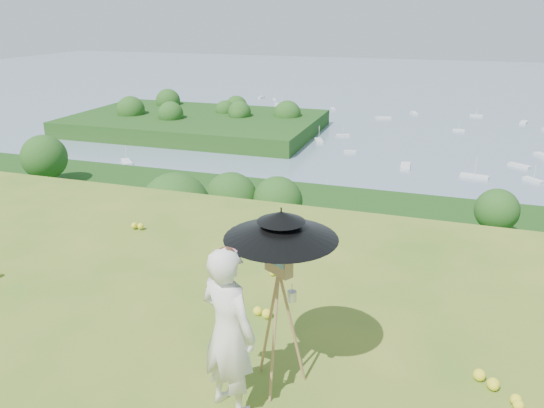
% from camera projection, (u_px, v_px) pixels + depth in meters
% --- Properties ---
extents(shoreline_tier, '(170.00, 28.00, 8.00)m').
position_uv_depth(shoreline_tier, '(401.00, 276.00, 84.53)').
color(shoreline_tier, '#665E52').
rests_on(shoreline_tier, bay_water).
extents(bay_water, '(700.00, 700.00, 0.00)m').
position_uv_depth(bay_water, '(437.00, 103.00, 231.04)').
color(bay_water, slate).
rests_on(bay_water, ground).
extents(peninsula, '(90.00, 60.00, 12.00)m').
position_uv_depth(peninsula, '(195.00, 116.00, 175.49)').
color(peninsula, '#113C10').
rests_on(peninsula, bay_water).
extents(slope_trees, '(110.00, 50.00, 6.00)m').
position_uv_depth(slope_trees, '(376.00, 265.00, 41.63)').
color(slope_trees, '#154717').
rests_on(slope_trees, forest_slope).
extents(harbor_town, '(110.00, 22.00, 5.00)m').
position_uv_depth(harbor_town, '(405.00, 239.00, 82.30)').
color(harbor_town, silver).
rests_on(harbor_town, shoreline_tier).
extents(moored_boats, '(140.00, 140.00, 0.70)m').
position_uv_depth(moored_boats, '(387.00, 139.00, 164.11)').
color(moored_boats, silver).
rests_on(moored_boats, bay_water).
extents(wildflowers, '(10.00, 10.50, 0.12)m').
position_uv_depth(wildflowers, '(13.00, 401.00, 5.46)').
color(wildflowers, yellow).
rests_on(wildflowers, ground).
extents(painter, '(0.78, 0.65, 1.81)m').
position_uv_depth(painter, '(228.00, 331.00, 5.17)').
color(painter, silver).
rests_on(painter, ground).
extents(field_easel, '(0.88, 0.88, 1.68)m').
position_uv_depth(field_easel, '(279.00, 317.00, 5.52)').
color(field_easel, '#A16543').
rests_on(field_easel, ground).
extents(sun_umbrella, '(1.53, 1.53, 0.67)m').
position_uv_depth(sun_umbrella, '(281.00, 239.00, 5.24)').
color(sun_umbrella, black).
rests_on(sun_umbrella, field_easel).
extents(painter_cap, '(0.26, 0.28, 0.10)m').
position_uv_depth(painter_cap, '(226.00, 252.00, 4.87)').
color(painter_cap, '#C06979').
rests_on(painter_cap, painter).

